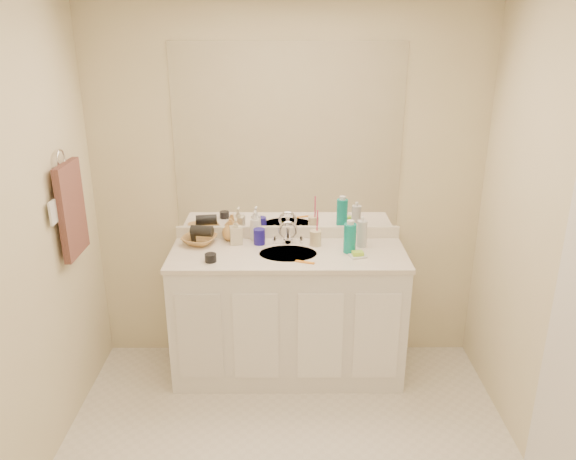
{
  "coord_description": "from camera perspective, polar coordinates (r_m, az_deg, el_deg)",
  "views": [
    {
      "loc": [
        -0.01,
        -2.3,
        2.26
      ],
      "look_at": [
        0.0,
        0.97,
        1.05
      ],
      "focal_mm": 35.0,
      "sensor_mm": 36.0,
      "label": 1
    }
  ],
  "objects": [
    {
      "name": "blue_mug",
      "position": [
        3.72,
        -2.93,
        -0.67
      ],
      "size": [
        0.1,
        0.1,
        0.11
      ],
      "primitive_type": "cylinder",
      "rotation": [
        0.0,
        0.0,
        0.4
      ],
      "color": "#1B148C",
      "rests_on": "countertop"
    },
    {
      "name": "soap_dish",
      "position": [
        3.55,
        7.09,
        -2.64
      ],
      "size": [
        0.12,
        0.11,
        0.01
      ],
      "primitive_type": "cube",
      "rotation": [
        0.0,
        0.0,
        0.33
      ],
      "color": "white",
      "rests_on": "countertop"
    },
    {
      "name": "sink_basin",
      "position": [
        3.59,
        -0.0,
        -2.56
      ],
      "size": [
        0.37,
        0.37,
        0.02
      ],
      "primitive_type": "cylinder",
      "color": "#B5B29E",
      "rests_on": "countertop"
    },
    {
      "name": "soap_bottle_white",
      "position": [
        3.78,
        -3.34,
        0.46
      ],
      "size": [
        0.09,
        0.09,
        0.2
      ],
      "primitive_type": "imported",
      "rotation": [
        0.0,
        0.0,
        0.13
      ],
      "color": "white",
      "rests_on": "countertop"
    },
    {
      "name": "orange_comb",
      "position": [
        3.45,
        1.73,
        -3.28
      ],
      "size": [
        0.12,
        0.07,
        0.01
      ],
      "primitive_type": "cube",
      "rotation": [
        0.0,
        0.0,
        -0.36
      ],
      "color": "orange",
      "rests_on": "countertop"
    },
    {
      "name": "faucet",
      "position": [
        3.73,
        -0.01,
        -0.54
      ],
      "size": [
        0.02,
        0.02,
        0.11
      ],
      "primitive_type": "cylinder",
      "color": "silver",
      "rests_on": "countertop"
    },
    {
      "name": "dark_jar",
      "position": [
        3.49,
        -7.87,
        -2.81
      ],
      "size": [
        0.08,
        0.08,
        0.05
      ],
      "primitive_type": "cylinder",
      "rotation": [
        0.0,
        0.0,
        0.18
      ],
      "color": "black",
      "rests_on": "countertop"
    },
    {
      "name": "clear_pump_bottle",
      "position": [
        3.7,
        7.52,
        -0.37
      ],
      "size": [
        0.07,
        0.07,
        0.18
      ],
      "primitive_type": "cylinder",
      "rotation": [
        0.0,
        0.0,
        -0.0
      ],
      "color": "silver",
      "rests_on": "countertop"
    },
    {
      "name": "mouthwash_bottle",
      "position": [
        3.59,
        6.3,
        -0.84
      ],
      "size": [
        0.08,
        0.08,
        0.19
      ],
      "primitive_type": "cylinder",
      "rotation": [
        0.0,
        0.0,
        0.0
      ],
      "color": "#0B8E84",
      "rests_on": "countertop"
    },
    {
      "name": "towel_ring",
      "position": [
        3.4,
        -22.08,
        6.73
      ],
      "size": [
        0.01,
        0.11,
        0.11
      ],
      "primitive_type": "torus",
      "rotation": [
        0.0,
        1.57,
        0.0
      ],
      "color": "silver",
      "rests_on": "wall_left"
    },
    {
      "name": "vanity_cabinet",
      "position": [
        3.8,
        -0.0,
        -8.61
      ],
      "size": [
        1.5,
        0.55,
        0.85
      ],
      "primitive_type": "cube",
      "color": "white",
      "rests_on": "floor"
    },
    {
      "name": "wicker_basket",
      "position": [
        3.78,
        -8.99,
        -0.99
      ],
      "size": [
        0.28,
        0.28,
        0.05
      ],
      "primitive_type": "imported",
      "rotation": [
        0.0,
        0.0,
        -0.36
      ],
      "color": "#AB7F45",
      "rests_on": "countertop"
    },
    {
      "name": "soap_bottle_yellow",
      "position": [
        3.8,
        -5.83,
        0.06
      ],
      "size": [
        0.15,
        0.15,
        0.15
      ],
      "primitive_type": "imported",
      "rotation": [
        0.0,
        0.0,
        0.38
      ],
      "color": "tan",
      "rests_on": "countertop"
    },
    {
      "name": "wall_back",
      "position": [
        3.75,
        -0.02,
        3.87
      ],
      "size": [
        2.6,
        0.02,
        2.4
      ],
      "primitive_type": "cube",
      "color": "beige",
      "rests_on": "floor"
    },
    {
      "name": "tan_cup",
      "position": [
        3.7,
        2.8,
        -0.81
      ],
      "size": [
        0.08,
        0.08,
        0.1
      ],
      "primitive_type": "cylinder",
      "rotation": [
        0.0,
        0.0,
        0.07
      ],
      "color": "beige",
      "rests_on": "countertop"
    },
    {
      "name": "toothbrush",
      "position": [
        3.67,
        2.98,
        0.63
      ],
      "size": [
        0.01,
        0.04,
        0.2
      ],
      "primitive_type": "cylinder",
      "rotation": [
        0.14,
        0.0,
        0.02
      ],
      "color": "#E33B69",
      "rests_on": "tan_cup"
    },
    {
      "name": "backsplash",
      "position": [
        3.83,
        -0.02,
        -0.22
      ],
      "size": [
        1.52,
        0.03,
        0.08
      ],
      "primitive_type": "cube",
      "color": "white",
      "rests_on": "countertop"
    },
    {
      "name": "countertop",
      "position": [
        3.61,
        -0.0,
        -2.48
      ],
      "size": [
        1.52,
        0.57,
        0.03
      ],
      "primitive_type": "cube",
      "color": "white",
      "rests_on": "vanity_cabinet"
    },
    {
      "name": "hand_towel",
      "position": [
        3.47,
        -21.13,
        1.93
      ],
      "size": [
        0.04,
        0.32,
        0.55
      ],
      "primitive_type": "cube",
      "color": "#492B27",
      "rests_on": "towel_ring"
    },
    {
      "name": "wall_left",
      "position": [
        2.84,
        -27.2,
        -4.0
      ],
      "size": [
        0.02,
        2.6,
        2.4
      ],
      "primitive_type": "cube",
      "color": "beige",
      "rests_on": "floor"
    },
    {
      "name": "switch_plate",
      "position": [
        3.28,
        -22.77,
        1.65
      ],
      "size": [
        0.01,
        0.08,
        0.13
      ],
      "primitive_type": "cube",
      "color": "white",
      "rests_on": "wall_left"
    },
    {
      "name": "hair_dryer",
      "position": [
        3.75,
        -8.74,
        -0.09
      ],
      "size": [
        0.15,
        0.09,
        0.07
      ],
      "primitive_type": "cylinder",
      "rotation": [
        0.0,
        1.57,
        -0.16
      ],
      "color": "black",
      "rests_on": "wicker_basket"
    },
    {
      "name": "green_soap",
      "position": [
        3.55,
        7.1,
        -2.36
      ],
      "size": [
        0.07,
        0.06,
        0.02
      ],
      "primitive_type": "cube",
      "rotation": [
        0.0,
        0.0,
        0.15
      ],
      "color": "#A7E638",
      "rests_on": "soap_dish"
    },
    {
      "name": "wall_right",
      "position": [
        2.85,
        27.25,
        -3.92
      ],
      "size": [
        0.02,
        2.6,
        2.4
      ],
      "primitive_type": "cube",
      "color": "beige",
      "rests_on": "floor"
    },
    {
      "name": "mirror",
      "position": [
        3.66,
        -0.02,
        9.25
      ],
      "size": [
        1.48,
        0.01,
        1.2
      ],
      "primitive_type": "cube",
      "color": "white",
      "rests_on": "wall_back"
    },
    {
      "name": "soap_bottle_cream",
      "position": [
        3.73,
        -5.32,
        -0.1
      ],
      "size": [
        0.09,
        0.09,
        0.18
      ],
      "primitive_type": "imported",
      "rotation": [
        0.0,
        0.0,
        0.18
      ],
      "color": "beige",
      "rests_on": "countertop"
    }
  ]
}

